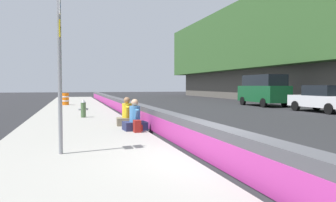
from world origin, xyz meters
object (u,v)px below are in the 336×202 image
Objects in this scene: fire_hydrant at (83,108)px; construction_barrel at (66,99)px; route_sign_post at (60,62)px; seated_person_middle at (127,116)px; backpack at (137,126)px; parked_car_third at (323,99)px; parked_car_fourth at (263,90)px; seated_person_foreground at (135,120)px.

construction_barrel reaches higher than fire_hydrant.
seated_person_middle is (4.93, -2.29, -1.73)m from route_sign_post.
parked_car_third reaches higher than backpack.
route_sign_post is 0.70× the size of parked_car_fourth.
parked_car_fourth is (12.50, -13.00, 0.88)m from seated_person_foreground.
backpack is at bearing -179.22° from seated_person_middle.
fire_hydrant is 10.96m from construction_barrel.
construction_barrel is (14.66, 2.57, 0.14)m from seated_person_middle.
parked_car_fourth is (6.57, 0.13, 0.49)m from parked_car_third.
parked_car_fourth is at bearing 1.18° from parked_car_third.
fire_hydrant is 0.17× the size of parked_car_fourth.
route_sign_post reaches higher than backpack.
parked_car_fourth is (-3.62, -15.61, 0.73)m from construction_barrel.
fire_hydrant is (8.69, -0.76, -1.62)m from route_sign_post.
route_sign_post reaches higher than parked_car_third.
construction_barrel is 18.76m from parked_car_third.
seated_person_middle is 13.92m from parked_car_third.
seated_person_middle is 2.75× the size of backpack.
seated_person_foreground is 0.21× the size of parked_car_fourth.
route_sign_post is 4.18m from backpack.
fire_hydrant is at bearing 92.80° from parked_car_third.
parked_car_fourth reaches higher than parked_car_third.
parked_car_third reaches higher than seated_person_foreground.
seated_person_middle is at bearing -170.06° from construction_barrel.
construction_barrel is (10.91, 1.04, 0.03)m from fire_hydrant.
seated_person_foreground is at bearing -163.20° from fire_hydrant.
route_sign_post is at bearing 141.63° from backpack.
fire_hydrant is at bearing 15.16° from backpack.
seated_person_middle reaches higher than fire_hydrant.
backpack is (-5.76, -1.56, -0.25)m from fire_hydrant.
parked_car_third reaches higher than fire_hydrant.
seated_person_foreground is (3.47, -2.33, -1.73)m from route_sign_post.
seated_person_foreground is 0.56m from backpack.
route_sign_post reaches higher than construction_barrel.
fire_hydrant is at bearing 16.80° from seated_person_foreground.
parked_car_fourth is (11.04, -13.04, 0.87)m from seated_person_middle.
parked_car_third is 0.89× the size of parked_car_fourth.
seated_person_middle is 0.24× the size of parked_car_third.
seated_person_foreground is at bearing -178.35° from seated_person_middle.
route_sign_post is 4.09× the size of fire_hydrant.
fire_hydrant is 5.45m from seated_person_foreground.
parked_car_fourth reaches higher than seated_person_foreground.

